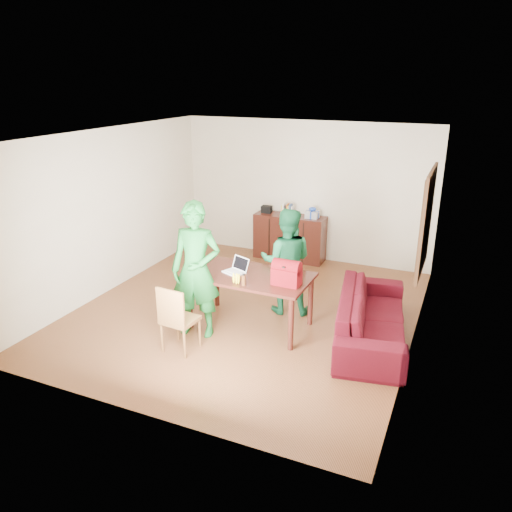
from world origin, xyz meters
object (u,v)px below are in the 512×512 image
at_px(chair, 180,331).
at_px(laptop, 234,270).
at_px(table, 250,281).
at_px(person_near, 196,270).
at_px(sofa, 372,317).
at_px(red_bag, 287,275).
at_px(bottle, 244,280).
at_px(person_far, 286,261).

bearing_deg(chair, laptop, 75.42).
distance_m(table, person_near, 0.82).
xyz_separation_m(chair, sofa, (2.28, 1.32, 0.06)).
relative_size(red_bag, sofa, 0.17).
height_order(person_near, laptop, person_near).
height_order(table, red_bag, red_bag).
xyz_separation_m(person_near, laptop, (0.35, 0.46, -0.11)).
distance_m(bottle, red_bag, 0.58).
relative_size(laptop, sofa, 0.16).
xyz_separation_m(table, red_bag, (0.59, -0.13, 0.24)).
distance_m(laptop, red_bag, 0.85).
distance_m(table, sofa, 1.77).
bearing_deg(person_far, chair, 46.51).
bearing_deg(bottle, chair, -136.80).
relative_size(chair, person_near, 0.49).
height_order(laptop, red_bag, red_bag).
relative_size(person_near, bottle, 11.79).
height_order(person_far, laptop, person_far).
bearing_deg(person_far, table, 50.48).
bearing_deg(person_near, red_bag, 7.10).
bearing_deg(chair, red_bag, 41.17).
relative_size(chair, person_far, 0.57).
distance_m(chair, bottle, 1.09).
bearing_deg(chair, bottle, 47.88).
bearing_deg(sofa, person_near, 99.85).
height_order(person_near, bottle, person_near).
bearing_deg(sofa, person_far, 66.20).
xyz_separation_m(table, sofa, (1.70, 0.32, -0.37)).
distance_m(person_near, sofa, 2.51).
xyz_separation_m(person_near, bottle, (0.67, 0.11, -0.07)).
relative_size(table, person_far, 1.06).
height_order(person_near, person_far, person_near).
height_order(red_bag, sofa, red_bag).
xyz_separation_m(table, chair, (-0.58, -1.00, -0.43)).
xyz_separation_m(table, bottle, (0.07, -0.38, 0.19)).
xyz_separation_m(chair, laptop, (0.34, 0.96, 0.58)).
distance_m(person_near, red_bag, 1.24).
xyz_separation_m(bottle, red_bag, (0.52, 0.26, 0.06)).
relative_size(bottle, sofa, 0.07).
bearing_deg(laptop, person_far, 74.58).
xyz_separation_m(laptop, sofa, (1.95, 0.36, -0.52)).
bearing_deg(bottle, sofa, 23.44).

